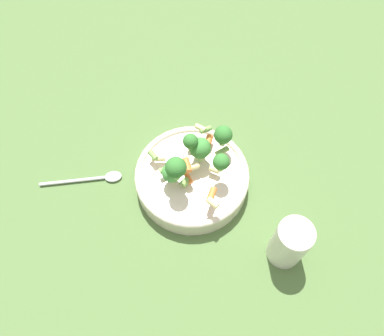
# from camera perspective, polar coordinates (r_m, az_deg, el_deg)

# --- Properties ---
(ground_plane) EXTENTS (3.00, 3.00, 0.00)m
(ground_plane) POSITION_cam_1_polar(r_m,az_deg,el_deg) (0.79, 0.00, -2.33)
(ground_plane) COLOR #4C6B38
(bowl) EXTENTS (0.23, 0.23, 0.05)m
(bowl) POSITION_cam_1_polar(r_m,az_deg,el_deg) (0.77, 0.00, -1.45)
(bowl) COLOR beige
(bowl) RESTS_ON ground_plane
(pasta_salad) EXTENTS (0.18, 0.16, 0.09)m
(pasta_salad) POSITION_cam_1_polar(r_m,az_deg,el_deg) (0.72, 0.60, 1.78)
(pasta_salad) COLOR #8CB766
(pasta_salad) RESTS_ON bowl
(cup) EXTENTS (0.06, 0.06, 0.12)m
(cup) POSITION_cam_1_polar(r_m,az_deg,el_deg) (0.70, 14.67, -10.97)
(cup) COLOR silver
(cup) RESTS_ON ground_plane
(spoon) EXTENTS (0.15, 0.11, 0.01)m
(spoon) POSITION_cam_1_polar(r_m,az_deg,el_deg) (0.82, -14.40, -1.54)
(spoon) COLOR silver
(spoon) RESTS_ON ground_plane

